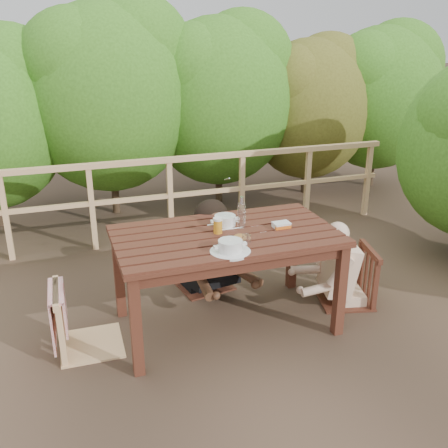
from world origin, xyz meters
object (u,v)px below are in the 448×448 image
object	(u,v)px
diner_right	(353,236)
butter_tub	(281,226)
woman	(202,217)
beer_glass	(218,226)
bread_roll	(239,238)
bottle	(242,213)
chair_right	(348,253)
chair_left	(86,289)
soup_near	(230,247)
chair_far	(203,240)
table	(226,281)
tumbler	(246,240)
soup_far	(225,221)

from	to	relation	value
diner_right	butter_tub	world-z (taller)	diner_right
woman	beer_glass	size ratio (longest dim) A/B	9.87
bread_roll	bottle	distance (m)	0.29
chair_right	woman	size ratio (longest dim) A/B	0.68
chair_right	beer_glass	distance (m)	1.31
chair_left	bottle	xyz separation A→B (m)	(1.28, 0.03, 0.46)
soup_near	bottle	xyz separation A→B (m)	(0.25, 0.42, 0.09)
chair_far	diner_right	distance (m)	1.39
table	butter_tub	bearing A→B (deg)	-4.42
tumbler	soup_far	bearing A→B (deg)	94.12
diner_right	bread_roll	xyz separation A→B (m)	(-1.16, -0.20, 0.22)
chair_right	bottle	world-z (taller)	bottle
tumbler	table	bearing A→B (deg)	108.31
bread_roll	butter_tub	distance (m)	0.44
chair_far	chair_right	world-z (taller)	chair_far
table	soup_far	bearing A→B (deg)	73.44
chair_right	butter_tub	distance (m)	0.80
chair_far	soup_far	size ratio (longest dim) A/B	3.27
tumbler	diner_right	bearing A→B (deg)	13.43
chair_right	woman	distance (m)	1.38
bottle	butter_tub	bearing A→B (deg)	-18.78
tumbler	bread_roll	bearing A→B (deg)	113.60
chair_far	soup_near	distance (m)	1.14
chair_left	chair_right	world-z (taller)	chair_left
chair_left	chair_right	distance (m)	2.30
beer_glass	chair_far	bearing A→B (deg)	83.45
bread_roll	chair_left	bearing A→B (deg)	169.60
woman	soup_near	world-z (taller)	woman
table	chair_right	size ratio (longest dim) A/B	1.84
chair_right	diner_right	bearing A→B (deg)	103.76
chair_left	chair_far	world-z (taller)	chair_left
bread_roll	bottle	bearing A→B (deg)	66.02
chair_right	bottle	distance (m)	1.13
bread_roll	chair_right	bearing A→B (deg)	10.05
soup_near	beer_glass	distance (m)	0.37
beer_glass	bottle	distance (m)	0.24
bread_roll	woman	bearing A→B (deg)	92.00
soup_near	bottle	distance (m)	0.49
chair_right	soup_far	distance (m)	1.20
soup_far	soup_near	bearing A→B (deg)	-104.93
diner_right	beer_glass	world-z (taller)	diner_right
chair_far	soup_near	xyz separation A→B (m)	(-0.11, -1.07, 0.39)
bread_roll	beer_glass	distance (m)	0.23
soup_near	soup_far	distance (m)	0.54
woman	diner_right	size ratio (longest dim) A/B	1.12
chair_left	butter_tub	bearing A→B (deg)	-91.57
table	diner_right	size ratio (longest dim) A/B	1.40
table	butter_tub	distance (m)	0.65
butter_tub	chair_far	bearing A→B (deg)	119.34
chair_far	bottle	distance (m)	0.82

